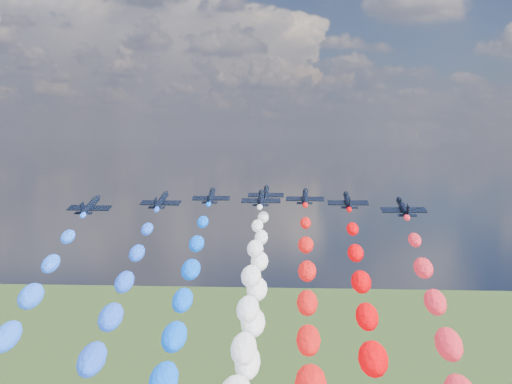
# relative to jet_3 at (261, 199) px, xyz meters

# --- Properties ---
(jet_0) EXTENTS (9.67, 12.74, 5.82)m
(jet_0) POSITION_rel_jet_3_xyz_m (-34.26, -17.55, 0.00)
(jet_0) COLOR black
(jet_1) EXTENTS (9.70, 12.76, 5.82)m
(jet_1) POSITION_rel_jet_3_xyz_m (-21.80, -6.27, 0.00)
(jet_1) COLOR black
(jet_2) EXTENTS (9.15, 12.37, 5.82)m
(jet_2) POSITION_rel_jet_3_xyz_m (-12.15, 5.38, 0.00)
(jet_2) COLOR black
(jet_3) EXTENTS (9.27, 12.46, 5.82)m
(jet_3) POSITION_rel_jet_3_xyz_m (0.00, 0.00, 0.00)
(jet_3) COLOR black
(jet_4) EXTENTS (9.06, 12.31, 5.82)m
(jet_4) POSITION_rel_jet_3_xyz_m (0.48, 14.76, 0.00)
(jet_4) COLOR black
(jet_5) EXTENTS (9.35, 12.51, 5.82)m
(jet_5) POSITION_rel_jet_3_xyz_m (10.11, 5.08, 0.00)
(jet_5) COLOR black
(jet_6) EXTENTS (9.17, 12.39, 5.82)m
(jet_6) POSITION_rel_jet_3_xyz_m (19.44, -3.65, 0.00)
(jet_6) COLOR black
(jet_7) EXTENTS (9.57, 12.67, 5.82)m
(jet_7) POSITION_rel_jet_3_xyz_m (29.46, -17.50, 0.00)
(jet_7) COLOR black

